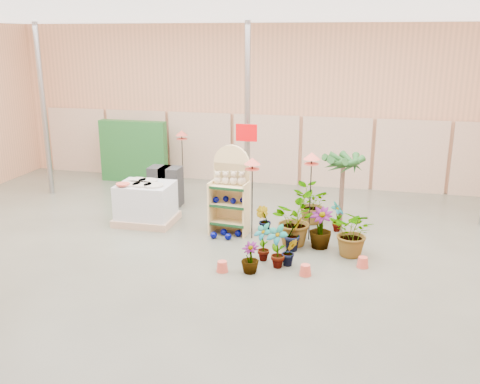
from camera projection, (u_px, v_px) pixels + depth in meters
The scene contains 24 objects.
room at pixel (218, 140), 10.40m from camera, with size 15.20×12.10×4.70m.
display_shelf at pixel (231, 193), 11.56m from camera, with size 0.85×0.58×1.93m.
teddy_bears at pixel (231, 179), 11.38m from camera, with size 0.71×0.19×0.30m.
gazing_balls_shelf at pixel (229, 200), 11.50m from camera, with size 0.71×0.24×0.13m.
gazing_balls_floor at pixel (226, 234), 11.42m from camera, with size 0.63×0.39×0.15m.
pallet_stack at pixel (146, 203), 12.23m from camera, with size 1.33×1.11×0.98m.
charcoal_planters at pixel (166, 186), 13.49m from camera, with size 0.80×0.50×1.00m.
trellis_stock at pixel (134, 151), 15.63m from camera, with size 2.00×0.30×1.80m, color #1D5722.
offer_sign at pixel (247, 151), 12.49m from camera, with size 0.50×0.08×2.20m.
bird_table_front at pixel (252, 164), 10.96m from camera, with size 0.34×0.34×1.76m.
bird_table_right at pixel (312, 159), 10.85m from camera, with size 0.34×0.34×1.89m.
bird_table_back at pixel (182, 135), 14.71m from camera, with size 0.34×0.34×1.66m.
palm at pixel (343, 162), 11.46m from camera, with size 0.70×0.70×1.82m.
potted_plant_0 at pixel (263, 242), 10.20m from camera, with size 0.39×0.26×0.74m, color #1C481B.
potted_plant_1 at pixel (294, 233), 10.68m from camera, with size 0.40×0.32×0.72m, color #1C481B.
potted_plant_2 at pixel (293, 219), 10.96m from camera, with size 0.97×0.84×1.08m, color #1C481B.
potted_plant_3 at pixel (320, 228), 10.80m from camera, with size 0.47×0.47×0.84m, color #1C481B.
potted_plant_4 at pixel (337, 217), 11.71m from camera, with size 0.36×0.24×0.68m, color #1C481B.
potted_plant_5 at pixel (264, 220), 11.62m from camera, with size 0.33×0.27×0.60m, color #1C481B.
potted_plant_6 at pixel (310, 204), 12.21m from camera, with size 0.82×0.71×0.91m, color #1C481B.
potted_plant_7 at pixel (250, 258), 9.68m from camera, with size 0.32×0.32×0.58m, color #1C481B.
potted_plant_8 at pixel (277, 247), 9.87m from camera, with size 0.44×0.29×0.83m, color #1C481B.
potted_plant_9 at pixel (289, 252), 9.99m from camera, with size 0.30×0.24×0.54m, color #1C481B.
potted_plant_10 at pixel (354, 233), 10.37m from camera, with size 0.87×0.76×0.97m, color #1C481B.
Camera 1 is at (2.83, -8.97, 4.16)m, focal length 40.00 mm.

